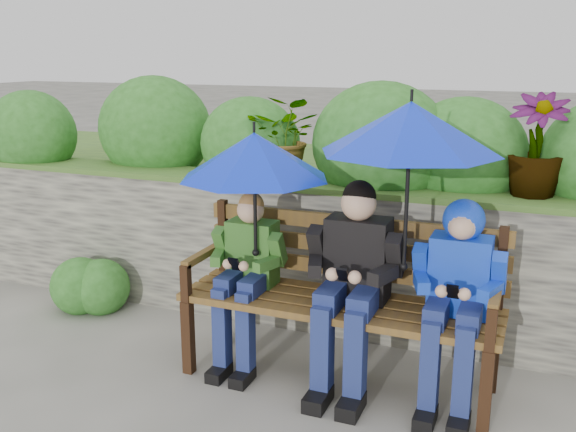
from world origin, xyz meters
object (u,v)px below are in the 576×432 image
at_px(park_bench, 342,288).
at_px(umbrella_left, 254,156).
at_px(boy_middle, 352,276).
at_px(boy_right, 457,286).
at_px(boy_left, 246,269).
at_px(umbrella_right, 410,128).

relative_size(park_bench, umbrella_left, 2.09).
relative_size(boy_middle, umbrella_left, 1.36).
distance_m(park_bench, boy_right, 0.68).
distance_m(park_bench, boy_middle, 0.18).
xyz_separation_m(park_bench, boy_middle, (0.09, -0.09, 0.12)).
height_order(boy_right, umbrella_left, umbrella_left).
bearing_deg(boy_left, boy_middle, -1.09).
xyz_separation_m(boy_right, umbrella_right, (-0.29, -0.01, 0.83)).
height_order(park_bench, boy_middle, boy_middle).
height_order(boy_right, umbrella_right, umbrella_right).
bearing_deg(umbrella_right, umbrella_left, -178.82).
distance_m(boy_left, boy_middle, 0.67).
bearing_deg(umbrella_right, park_bench, 167.71).
xyz_separation_m(boy_middle, umbrella_left, (-0.60, -0.01, 0.65)).
relative_size(boy_right, umbrella_right, 1.18).
bearing_deg(boy_right, park_bench, 173.61).
bearing_deg(boy_middle, boy_right, 1.92).
relative_size(boy_left, boy_right, 0.95).
distance_m(boy_middle, umbrella_left, 0.88).
relative_size(park_bench, boy_right, 1.62).
distance_m(boy_right, umbrella_right, 0.88).
bearing_deg(boy_left, umbrella_left, -14.14).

